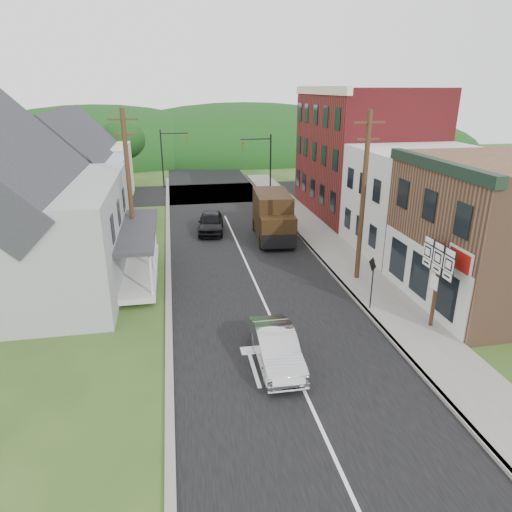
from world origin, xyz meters
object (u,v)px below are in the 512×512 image
warning_sign (372,276)px  route_sign_cluster (437,272)px  silver_sedan (276,348)px  delivery_van (273,217)px  dark_sedan (211,223)px

warning_sign → route_sign_cluster: bearing=-50.8°
silver_sedan → delivery_van: 15.50m
dark_sedan → silver_sedan: bearing=-80.1°
silver_sedan → dark_sedan: bearing=93.4°
dark_sedan → warning_sign: (6.29, -13.88, 1.05)m
silver_sedan → delivery_van: (3.21, 15.13, 0.92)m
delivery_van → warning_sign: (2.16, -11.56, 0.18)m
route_sign_cluster → warning_sign: route_sign_cluster is taller
silver_sedan → delivery_van: delivery_van is taller
delivery_van → dark_sedan: bearing=154.9°
warning_sign → dark_sedan: bearing=111.7°
silver_sedan → warning_sign: warning_sign is taller
dark_sedan → route_sign_cluster: bearing=-56.0°
delivery_van → warning_sign: bearing=-75.2°
silver_sedan → dark_sedan: size_ratio=0.96×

